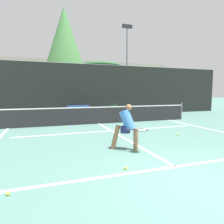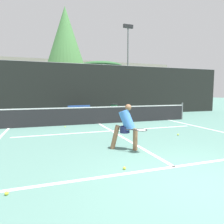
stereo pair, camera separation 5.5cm
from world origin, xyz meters
name	(u,v)px [view 1 (the left image)]	position (x,y,z in m)	size (l,w,h in m)	color
ground_plane	(206,184)	(0.00, 0.00, 0.00)	(100.00, 100.00, 0.00)	#4C756B
court_baseline_near	(175,167)	(0.00, 0.93, 0.00)	(11.00, 0.10, 0.01)	white
court_service_line	(111,131)	(0.00, 5.52, 0.00)	(8.25, 0.10, 0.01)	white
court_center_mark	(121,136)	(0.00, 4.32, 0.00)	(0.10, 6.77, 0.01)	white
court_sideline_right	(211,129)	(4.51, 4.32, 0.00)	(0.10, 7.77, 0.01)	white
net	(99,115)	(0.00, 7.71, 0.51)	(11.09, 0.09, 1.07)	slate
fence_back	(84,90)	(0.00, 11.67, 1.90)	(24.00, 0.06, 3.80)	black
player_practicing	(127,125)	(-0.52, 2.60, 0.74)	(0.98, 0.98, 1.39)	#8C6042
tennis_ball_scattered_0	(8,194)	(-3.49, 0.76, 0.03)	(0.07, 0.07, 0.07)	#D1E033
tennis_ball_scattered_1	(65,127)	(-1.90, 7.14, 0.03)	(0.07, 0.07, 0.07)	#D1E033
tennis_ball_scattered_2	(178,134)	(2.25, 3.77, 0.03)	(0.07, 0.07, 0.07)	#D1E033
tennis_ball_scattered_3	(133,128)	(1.13, 5.63, 0.03)	(0.07, 0.07, 0.07)	#D1E033
tennis_ball_scattered_4	(126,168)	(-1.17, 1.16, 0.03)	(0.07, 0.07, 0.07)	#D1E033
courtside_bench	(79,111)	(-0.61, 10.43, 0.47)	(1.58, 0.58, 0.86)	#2D519E
trash_bin	(114,111)	(1.74, 10.13, 0.47)	(0.49, 0.49, 0.94)	#28603D
parked_car	(89,105)	(1.08, 15.00, 0.60)	(1.86, 4.39, 1.42)	navy
floodlight_mast	(127,56)	(5.98, 17.66, 5.67)	(1.10, 0.24, 8.99)	slate
tree_west	(64,38)	(-0.86, 16.01, 6.62)	(3.51, 3.51, 9.37)	brown
tree_mid	(100,67)	(3.15, 18.41, 4.51)	(4.62, 4.62, 5.00)	brown
building_far	(62,82)	(0.00, 29.24, 3.29)	(36.00, 2.40, 6.57)	gray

